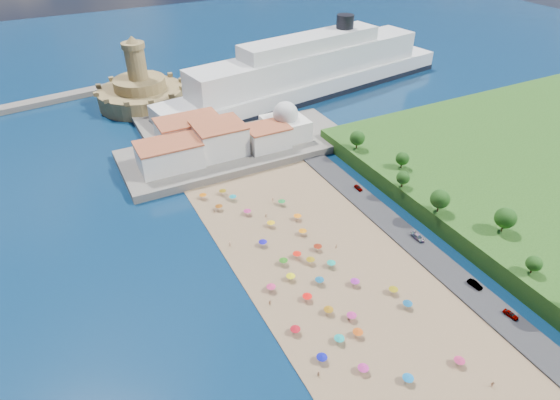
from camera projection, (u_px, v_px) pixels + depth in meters
ground at (309, 274)px, 127.78m from camera, size 700.00×700.00×0.00m
terrace at (238, 149)px, 184.36m from camera, size 90.00×36.00×3.00m
jetty at (159, 126)px, 201.95m from camera, size 18.00×70.00×2.40m
waterfront_buildings at (205, 141)px, 176.31m from camera, size 57.00×29.00×11.00m
domed_building at (285, 123)px, 186.23m from camera, size 16.00×16.00×15.00m
fortress at (141, 91)px, 220.91m from camera, size 40.00×40.00×32.40m
cruise_ship at (310, 73)px, 230.58m from camera, size 163.07×48.67×35.27m
beach_parasols at (332, 302)px, 116.31m from camera, size 32.50×114.92×2.20m
beachgoers at (296, 272)px, 126.62m from camera, size 35.06×91.62×1.88m
parked_cars at (431, 248)px, 134.54m from camera, size 2.18×67.97×1.40m
hillside_trees at (466, 211)px, 134.82m from camera, size 15.45×110.26×7.66m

